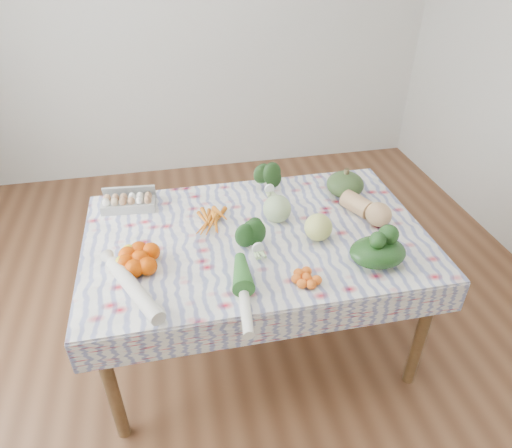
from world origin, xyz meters
The scene contains 17 objects.
ground centered at (0.00, 0.00, 0.00)m, with size 4.50×4.50×0.00m, color brown.
wall_back centered at (0.00, 2.25, 1.40)m, with size 4.00×0.04×2.80m, color silver.
dining_table centered at (0.00, 0.00, 0.68)m, with size 1.60×1.00×0.75m.
tablecloth centered at (0.00, 0.00, 0.76)m, with size 1.66×1.06×0.01m, color silver.
egg_carton centered at (-0.61, 0.35, 0.80)m, with size 0.28×0.11×0.07m, color #A4A49F.
carrot_bunch centered at (-0.19, 0.11, 0.78)m, with size 0.21×0.19×0.04m, color orange.
kale_bunch centered at (0.15, 0.40, 0.83)m, with size 0.15×0.13×0.13m, color #1C3815.
kabocha_squash centered at (0.56, 0.26, 0.83)m, with size 0.20×0.20×0.13m, color #365025.
cabbage centered at (0.13, 0.09, 0.83)m, with size 0.14×0.14×0.14m, color #9BB57B.
butternut_squash centered at (0.58, 0.03, 0.83)m, with size 0.13×0.28×0.13m, color tan.
orange_cluster centered at (-0.55, -0.14, 0.81)m, with size 0.26×0.26×0.09m, color #D64400.
broccoli centered at (-0.03, -0.12, 0.81)m, with size 0.14×0.14×0.10m, color #1D4618.
mandarin_cluster centered at (0.14, -0.39, 0.78)m, with size 0.15×0.15×0.05m, color orange.
grapefruit centered at (0.28, -0.10, 0.83)m, with size 0.13×0.13×0.13m, color #CCD167.
spinach_bag centered at (0.49, -0.32, 0.82)m, with size 0.26×0.20×0.11m, color #163513.
daikon centered at (-0.58, -0.32, 0.79)m, with size 0.06×0.06×0.45m, color silver.
leek centered at (-0.14, -0.44, 0.79)m, with size 0.05×0.05×0.42m, color white.
Camera 1 is at (-0.37, -1.78, 2.08)m, focal length 32.00 mm.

